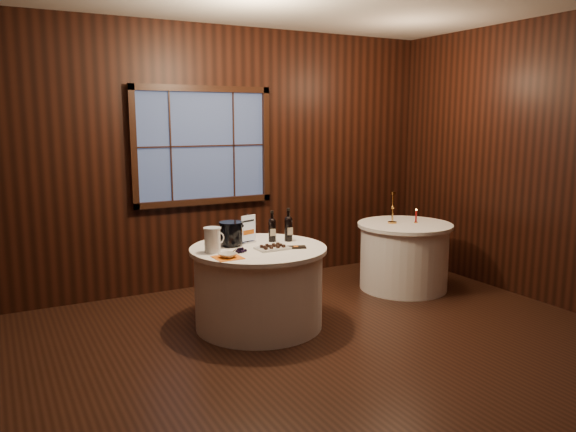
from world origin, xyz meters
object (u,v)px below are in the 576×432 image
main_table (259,286)px  port_bottle_right (288,227)px  ice_bucket (231,233)px  chocolate_plate (273,247)px  port_bottle_left (272,228)px  glass_pitcher (213,240)px  cracker_bowl (228,255)px  brass_candlestick (393,212)px  side_table (404,256)px  sign_stand (248,233)px  chocolate_box (296,247)px  grape_bunch (241,250)px  red_candle (416,217)px

main_table → port_bottle_right: size_ratio=3.92×
ice_bucket → chocolate_plate: ice_bucket is taller
port_bottle_left → glass_pitcher: 0.68m
cracker_bowl → port_bottle_left: bearing=32.5°
chocolate_plate → brass_candlestick: bearing=16.0°
side_table → ice_bucket: size_ratio=4.71×
port_bottle_right → cracker_bowl: 0.86m
port_bottle_left → glass_pitcher: port_bottle_left is taller
sign_stand → port_bottle_right: port_bottle_right is taller
sign_stand → port_bottle_left: size_ratio=0.92×
main_table → sign_stand: bearing=93.3°
chocolate_box → glass_pitcher: (-0.74, 0.21, 0.11)m
main_table → side_table: size_ratio=1.19×
sign_stand → grape_bunch: bearing=-139.6°
glass_pitcher → brass_candlestick: bearing=-5.3°
port_bottle_left → brass_candlestick: 1.67m
port_bottle_left → ice_bucket: port_bottle_left is taller
grape_bunch → port_bottle_right: bearing=20.9°
chocolate_plate → glass_pitcher: size_ratio=1.35×
ice_bucket → cracker_bowl: bearing=-116.4°
ice_bucket → chocolate_plate: size_ratio=0.75×
side_table → port_bottle_left: port_bottle_left is taller
port_bottle_left → red_candle: port_bottle_left is taller
ice_bucket → chocolate_box: 0.62m
main_table → glass_pitcher: (-0.45, 0.01, 0.50)m
port_bottle_right → glass_pitcher: size_ratio=1.45×
port_bottle_left → brass_candlestick: brass_candlestick is taller
chocolate_box → cracker_bowl: cracker_bowl is taller
red_candle → port_bottle_left: bearing=-176.6°
main_table → cracker_bowl: bearing=-148.5°
side_table → port_bottle_right: (-1.63, -0.20, 0.52)m
port_bottle_right → chocolate_plate: bearing=-138.8°
grape_bunch → chocolate_plate: bearing=-1.5°
side_table → sign_stand: 2.07m
ice_bucket → red_candle: (2.33, 0.10, -0.06)m
side_table → grape_bunch: size_ratio=6.07×
sign_stand → cracker_bowl: 0.61m
main_table → port_bottle_left: port_bottle_left is taller
grape_bunch → port_bottle_left: bearing=32.2°
chocolate_plate → side_table: bearing=12.9°
port_bottle_left → red_candle: (1.91, 0.11, -0.07)m
grape_bunch → cracker_bowl: bearing=-146.5°
chocolate_box → red_candle: 1.90m
sign_stand → ice_bucket: (-0.19, -0.04, 0.03)m
port_bottle_right → chocolate_plate: size_ratio=1.07×
side_table → sign_stand: bearing=-177.4°
sign_stand → ice_bucket: size_ratio=1.23×
port_bottle_right → ice_bucket: size_ratio=1.42×
main_table → port_bottle_right: port_bottle_right is taller
sign_stand → grape_bunch: sign_stand is taller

